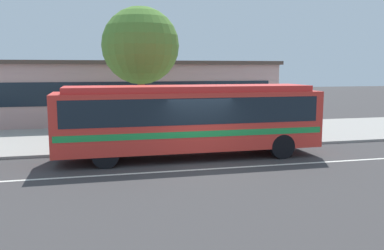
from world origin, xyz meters
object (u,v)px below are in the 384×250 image
pedestrian_waiting_near_sign (230,123)px  street_tree_near_stop (141,46)px  transit_bus (190,116)px  pedestrian_standing_by_tree (276,119)px  pedestrian_walking_along_curb (254,123)px

pedestrian_waiting_near_sign → street_tree_near_stop: (-4.00, 2.10, 3.69)m
transit_bus → pedestrian_standing_by_tree: transit_bus is taller
street_tree_near_stop → pedestrian_walking_along_curb: bearing=-27.1°
pedestrian_waiting_near_sign → street_tree_near_stop: 5.83m
pedestrian_waiting_near_sign → pedestrian_standing_by_tree: (2.56, 0.41, 0.09)m
pedestrian_waiting_near_sign → street_tree_near_stop: street_tree_near_stop is taller
street_tree_near_stop → pedestrian_standing_by_tree: bearing=-14.4°
pedestrian_waiting_near_sign → pedestrian_standing_by_tree: 2.60m
transit_bus → street_tree_near_stop: street_tree_near_stop is taller
pedestrian_standing_by_tree → street_tree_near_stop: (-6.56, 1.69, 3.60)m
pedestrian_waiting_near_sign → pedestrian_standing_by_tree: bearing=9.1°
pedestrian_waiting_near_sign → street_tree_near_stop: bearing=152.3°
transit_bus → street_tree_near_stop: (-1.44, 4.42, 3.02)m
transit_bus → pedestrian_walking_along_curb: bearing=27.6°
transit_bus → pedestrian_walking_along_curb: transit_bus is taller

